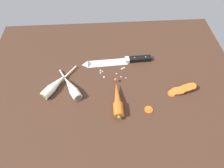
% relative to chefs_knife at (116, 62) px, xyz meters
% --- Properties ---
extents(ground_plane, '(1.20, 0.90, 0.04)m').
position_rel_chefs_knife_xyz_m(ground_plane, '(-0.03, -0.12, -0.03)').
color(ground_plane, '#42281C').
extents(chefs_knife, '(0.35, 0.05, 0.04)m').
position_rel_chefs_knife_xyz_m(chefs_knife, '(0.00, 0.00, 0.00)').
color(chefs_knife, silver).
rests_on(chefs_knife, ground_plane).
extents(whole_carrot, '(0.04, 0.20, 0.04)m').
position_rel_chefs_knife_xyz_m(whole_carrot, '(-0.01, -0.23, 0.01)').
color(whole_carrot, '#D6601E').
rests_on(whole_carrot, ground_plane).
extents(parsnip_front, '(0.12, 0.18, 0.04)m').
position_rel_chefs_knife_xyz_m(parsnip_front, '(-0.21, -0.16, 0.01)').
color(parsnip_front, silver).
rests_on(parsnip_front, ground_plane).
extents(parsnip_mid_left, '(0.15, 0.19, 0.04)m').
position_rel_chefs_knife_xyz_m(parsnip_mid_left, '(-0.28, -0.14, 0.01)').
color(parsnip_mid_left, silver).
rests_on(parsnip_mid_left, ground_plane).
extents(carrot_slice_stack, '(0.13, 0.05, 0.04)m').
position_rel_chefs_knife_xyz_m(carrot_slice_stack, '(0.28, -0.19, 0.01)').
color(carrot_slice_stack, '#D6601E').
rests_on(carrot_slice_stack, ground_plane).
extents(carrot_slice_stray_near, '(0.03, 0.03, 0.01)m').
position_rel_chefs_knife_xyz_m(carrot_slice_stray_near, '(0.12, -0.28, -0.00)').
color(carrot_slice_stray_near, '#D6601E').
rests_on(carrot_slice_stray_near, ground_plane).
extents(mince_crumbs, '(0.13, 0.07, 0.01)m').
position_rel_chefs_knife_xyz_m(mince_crumbs, '(-0.02, -0.06, -0.00)').
color(mince_crumbs, silver).
rests_on(mince_crumbs, ground_plane).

